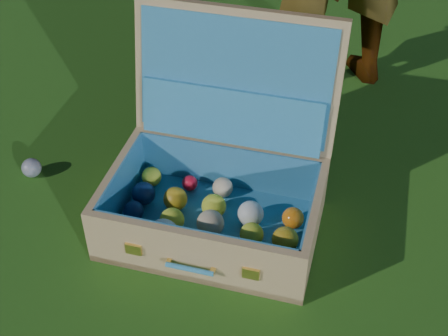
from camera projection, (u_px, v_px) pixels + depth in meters
ground at (203, 214)px, 1.99m from camera, size 60.00×60.00×0.00m
stray_ball at (32, 168)px, 2.11m from camera, size 0.07×0.07×0.07m
suitcase at (219, 171)px, 1.88m from camera, size 0.71×0.64×0.60m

